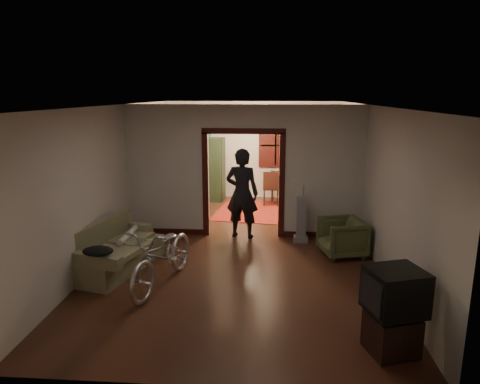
# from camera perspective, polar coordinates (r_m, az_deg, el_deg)

# --- Properties ---
(floor) EXTENTS (5.00, 8.50, 0.01)m
(floor) POSITION_cam_1_polar(r_m,az_deg,el_deg) (8.70, 0.15, -7.27)
(floor) COLOR black
(floor) RESTS_ON ground
(ceiling) EXTENTS (5.00, 8.50, 0.01)m
(ceiling) POSITION_cam_1_polar(r_m,az_deg,el_deg) (8.16, 0.16, 11.49)
(ceiling) COLOR white
(ceiling) RESTS_ON floor
(wall_back) EXTENTS (5.00, 0.02, 2.80)m
(wall_back) POSITION_cam_1_polar(r_m,az_deg,el_deg) (12.51, 1.54, 5.59)
(wall_back) COLOR beige
(wall_back) RESTS_ON floor
(wall_left) EXTENTS (0.02, 8.50, 2.80)m
(wall_left) POSITION_cam_1_polar(r_m,az_deg,el_deg) (8.85, -16.22, 1.97)
(wall_left) COLOR beige
(wall_left) RESTS_ON floor
(wall_right) EXTENTS (0.02, 8.50, 2.80)m
(wall_right) POSITION_cam_1_polar(r_m,az_deg,el_deg) (8.52, 17.18, 1.49)
(wall_right) COLOR beige
(wall_right) RESTS_ON floor
(partition_wall) EXTENTS (5.00, 0.14, 2.80)m
(partition_wall) POSITION_cam_1_polar(r_m,az_deg,el_deg) (9.06, 0.49, 2.73)
(partition_wall) COLOR beige
(partition_wall) RESTS_ON floor
(door_casing) EXTENTS (1.74, 0.20, 2.32)m
(door_casing) POSITION_cam_1_polar(r_m,az_deg,el_deg) (9.11, 0.48, 0.87)
(door_casing) COLOR black
(door_casing) RESTS_ON floor
(far_window) EXTENTS (0.98, 0.06, 1.28)m
(far_window) POSITION_cam_1_polar(r_m,az_deg,el_deg) (12.44, 4.77, 6.21)
(far_window) COLOR black
(far_window) RESTS_ON wall_back
(chandelier) EXTENTS (0.24, 0.24, 0.24)m
(chandelier) POSITION_cam_1_polar(r_m,az_deg,el_deg) (10.68, 1.12, 9.44)
(chandelier) COLOR #FFE0A5
(chandelier) RESTS_ON ceiling
(light_switch) EXTENTS (0.08, 0.01, 0.12)m
(light_switch) POSITION_cam_1_polar(r_m,az_deg,el_deg) (9.00, 7.14, 1.60)
(light_switch) COLOR silver
(light_switch) RESTS_ON partition_wall
(sofa) EXTENTS (1.27, 2.00, 0.85)m
(sofa) POSITION_cam_1_polar(r_m,az_deg,el_deg) (7.80, -16.08, -6.93)
(sofa) COLOR #6F6F4A
(sofa) RESTS_ON floor
(rolled_paper) EXTENTS (0.11, 0.87, 0.11)m
(rolled_paper) POSITION_cam_1_polar(r_m,az_deg,el_deg) (8.00, -14.72, -5.54)
(rolled_paper) COLOR beige
(rolled_paper) RESTS_ON sofa
(jacket) EXTENTS (0.47, 0.35, 0.14)m
(jacket) POSITION_cam_1_polar(r_m,az_deg,el_deg) (6.91, -18.41, -7.48)
(jacket) COLOR black
(jacket) RESTS_ON sofa
(bicycle) EXTENTS (1.09, 2.05, 1.02)m
(bicycle) POSITION_cam_1_polar(r_m,az_deg,el_deg) (6.96, -10.18, -8.29)
(bicycle) COLOR silver
(bicycle) RESTS_ON floor
(armchair) EXTENTS (0.95, 0.93, 0.71)m
(armchair) POSITION_cam_1_polar(r_m,az_deg,el_deg) (8.37, 13.43, -5.89)
(armchair) COLOR #49552F
(armchair) RESTS_ON floor
(tv_stand) EXTENTS (0.65, 0.62, 0.48)m
(tv_stand) POSITION_cam_1_polar(r_m,az_deg,el_deg) (5.63, 19.54, -17.38)
(tv_stand) COLOR black
(tv_stand) RESTS_ON floor
(crt_tv) EXTENTS (0.75, 0.71, 0.53)m
(crt_tv) POSITION_cam_1_polar(r_m,az_deg,el_deg) (5.38, 19.99, -12.31)
(crt_tv) COLOR black
(crt_tv) RESTS_ON tv_stand
(vacuum) EXTENTS (0.30, 0.25, 0.95)m
(vacuum) POSITION_cam_1_polar(r_m,az_deg,el_deg) (8.92, 8.16, -3.68)
(vacuum) COLOR gray
(vacuum) RESTS_ON floor
(person) EXTENTS (0.77, 0.58, 1.92)m
(person) POSITION_cam_1_polar(r_m,az_deg,el_deg) (9.01, 0.27, -0.19)
(person) COLOR black
(person) RESTS_ON floor
(oriental_rug) EXTENTS (1.97, 2.42, 0.02)m
(oriental_rug) POSITION_cam_1_polar(r_m,az_deg,el_deg) (11.25, 1.40, -2.49)
(oriental_rug) COLOR maroon
(oriental_rug) RESTS_ON floor
(locker) EXTENTS (0.97, 0.64, 1.81)m
(locker) POSITION_cam_1_polar(r_m,az_deg,el_deg) (12.25, -4.30, 3.05)
(locker) COLOR #1C2E1C
(locker) RESTS_ON floor
(globe) EXTENTS (0.26, 0.26, 0.26)m
(globe) POSITION_cam_1_polar(r_m,az_deg,el_deg) (12.12, -4.38, 7.89)
(globe) COLOR #1E5972
(globe) RESTS_ON locker
(desk) EXTENTS (1.11, 0.67, 0.80)m
(desk) POSITION_cam_1_polar(r_m,az_deg,el_deg) (12.30, 6.59, 0.65)
(desk) COLOR black
(desk) RESTS_ON floor
(desk_chair) EXTENTS (0.49, 0.49, 0.96)m
(desk_chair) POSITION_cam_1_polar(r_m,az_deg,el_deg) (11.77, 4.15, 0.55)
(desk_chair) COLOR black
(desk_chair) RESTS_ON floor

